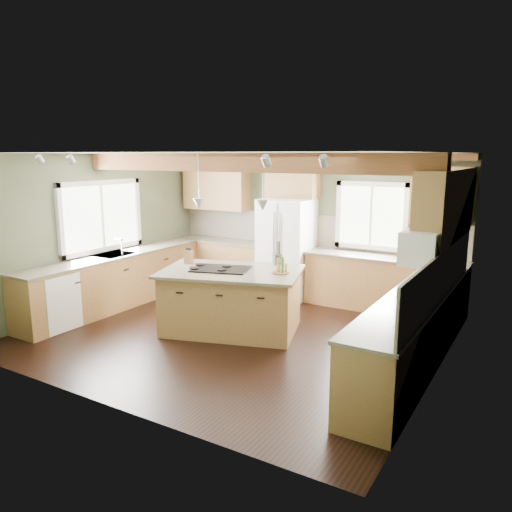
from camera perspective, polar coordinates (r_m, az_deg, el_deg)
The scene contains 37 objects.
floor at distance 7.43m, azimuth -2.19°, elevation -8.81°, with size 5.60×5.60×0.00m, color black.
ceiling at distance 6.96m, azimuth -2.36°, elevation 11.69°, with size 5.60×5.60×0.00m, color silver.
wall_back at distance 9.25m, azimuth 6.25°, elevation 3.50°, with size 5.60×5.60×0.00m, color #454C36.
wall_left at distance 8.91m, azimuth -17.54°, elevation 2.73°, with size 5.00×5.00×0.00m, color #454C36.
wall_right at distance 6.05m, azimuth 20.53°, elevation -1.43°, with size 5.00×5.00×0.00m, color #454C36.
ceiling_beam at distance 7.03m, azimuth -1.99°, elevation 10.63°, with size 5.55×0.26×0.26m, color #5A2F19.
soffit_trim at distance 9.07m, azimuth 6.16°, elevation 11.21°, with size 5.55×0.20×0.10m, color #5A2F19.
backsplash_back at distance 9.25m, azimuth 6.20°, elevation 2.94°, with size 5.58×0.03×0.58m, color brown.
backsplash_right at distance 6.12m, azimuth 20.42°, elevation -2.14°, with size 0.03×3.70×0.58m, color brown.
base_cab_back_left at distance 10.02m, azimuth -3.91°, elevation -0.83°, with size 2.02×0.60×0.88m, color brown.
counter_back_left at distance 9.93m, azimuth -3.95°, elevation 1.76°, with size 2.06×0.64×0.04m, color #474034.
base_cab_back_right at distance 8.62m, azimuth 14.32°, elevation -3.20°, with size 2.62×0.60×0.88m, color brown.
counter_back_right at distance 8.52m, azimuth 14.47°, elevation -0.21°, with size 2.66×0.64×0.04m, color #474034.
base_cab_left at distance 8.89m, azimuth -15.68°, elevation -2.84°, with size 0.60×3.70×0.88m, color brown.
counter_left at distance 8.79m, azimuth -15.84°, elevation 0.07°, with size 0.64×3.74×0.04m, color #474034.
base_cab_right at distance 6.39m, azimuth 17.40°, elevation -8.59°, with size 0.60×3.70×0.88m, color brown.
counter_right at distance 6.25m, azimuth 17.66°, elevation -4.62°, with size 0.64×3.74×0.04m, color #474034.
upper_cab_back_left at distance 10.03m, azimuth -4.57°, elevation 7.89°, with size 1.40×0.35×0.90m, color brown.
upper_cab_over_fridge at distance 9.14m, azimuth 4.18°, elevation 8.80°, with size 0.96×0.35×0.70m, color brown.
upper_cab_right at distance 6.86m, azimuth 20.89°, elevation 5.51°, with size 0.35×2.20×0.90m, color brown.
upper_cab_back_corner at distance 8.31m, azimuth 20.47°, elevation 6.46°, with size 0.90×0.35×0.90m, color brown.
window_left at distance 8.89m, azimuth -17.31°, elevation 4.36°, with size 0.04×1.60×1.05m, color white.
window_back at distance 8.78m, azimuth 13.08°, elevation 4.50°, with size 1.10×0.04×1.00m, color white.
sink at distance 8.79m, azimuth -15.84°, elevation 0.10°, with size 0.50×0.65×0.03m, color #262628.
faucet at distance 8.63m, azimuth -15.07°, elevation 0.92°, with size 0.02×0.02×0.28m, color #B2B2B7.
dishwasher at distance 8.08m, azimuth -22.32°, elevation -4.78°, with size 0.60×0.60×0.84m, color white.
oven at distance 5.22m, azimuth 13.78°, elevation -13.12°, with size 0.60×0.72×0.84m, color white.
microwave at distance 5.99m, azimuth 18.55°, elevation 1.03°, with size 0.40×0.70×0.38m, color white.
pendant_left at distance 7.29m, azimuth -6.53°, elevation 5.95°, with size 0.18×0.18×0.16m, color #B2B2B7.
pendant_right at distance 7.03m, azimuth 0.77°, elevation 5.81°, with size 0.18×0.18×0.16m, color #B2B2B7.
refrigerator at distance 9.10m, azimuth 3.48°, elevation 0.87°, with size 0.90×0.74×1.80m, color white.
island at distance 7.42m, azimuth -2.83°, elevation -5.24°, with size 1.89×1.15×0.88m, color olive.
island_top at distance 7.30m, azimuth -2.87°, elevation -1.78°, with size 2.01×1.28×0.04m, color #474034.
cooktop at distance 7.34m, azimuth -4.05°, elevation -1.48°, with size 0.82×0.55×0.02m, color black.
knife_block at distance 7.78m, azimuth -7.71°, elevation -0.12°, with size 0.12×0.09×0.20m, color brown.
utensil_crock at distance 7.64m, azimuth 2.53°, elevation -0.39°, with size 0.12×0.12×0.17m, color #403933.
bottle_tray at distance 7.09m, azimuth 2.82°, elevation -1.06°, with size 0.25×0.25×0.23m, color brown, non-canonical shape.
Camera 1 is at (3.82, -5.82, 2.58)m, focal length 35.00 mm.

